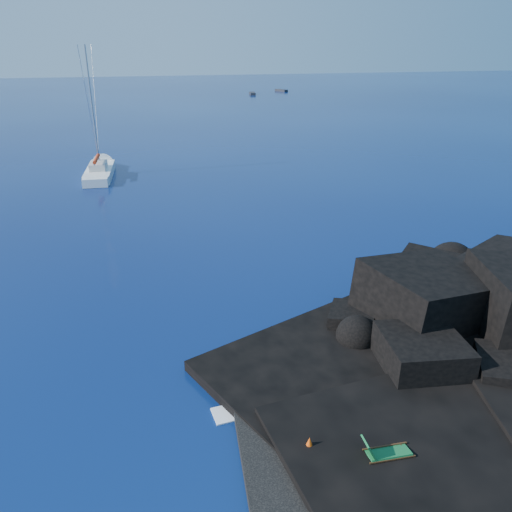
# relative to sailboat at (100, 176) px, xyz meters

# --- Properties ---
(ground) EXTENTS (400.00, 400.00, 0.00)m
(ground) POSITION_rel_sailboat_xyz_m (4.92, -39.45, 0.00)
(ground) COLOR #040D3D
(ground) RESTS_ON ground
(beach) EXTENTS (9.08, 6.86, 0.70)m
(beach) POSITION_rel_sailboat_xyz_m (9.42, -38.95, 0.00)
(beach) COLOR black
(beach) RESTS_ON ground
(surf_foam) EXTENTS (10.00, 8.00, 0.06)m
(surf_foam) POSITION_rel_sailboat_xyz_m (9.92, -34.45, 0.00)
(surf_foam) COLOR white
(surf_foam) RESTS_ON ground
(sailboat) EXTENTS (3.23, 11.64, 12.05)m
(sailboat) POSITION_rel_sailboat_xyz_m (0.00, 0.00, 0.00)
(sailboat) COLOR white
(sailboat) RESTS_ON ground
(deck_chair) EXTENTS (1.54, 0.74, 1.04)m
(deck_chair) POSITION_rel_sailboat_xyz_m (9.42, -40.38, 0.87)
(deck_chair) COLOR #156130
(deck_chair) RESTS_ON beach
(towel) EXTENTS (1.86, 1.06, 0.05)m
(towel) POSITION_rel_sailboat_xyz_m (11.03, -39.29, 0.37)
(towel) COLOR white
(towel) RESTS_ON beach
(sunbather) EXTENTS (1.64, 0.60, 0.21)m
(sunbather) POSITION_rel_sailboat_xyz_m (11.03, -39.29, 0.50)
(sunbather) COLOR #B1775D
(sunbather) RESTS_ON towel
(marker_cone) EXTENTS (0.46, 0.46, 0.57)m
(marker_cone) POSITION_rel_sailboat_xyz_m (7.22, -39.43, 0.64)
(marker_cone) COLOR #FF530D
(marker_cone) RESTS_ON beach
(distant_boat_a) EXTENTS (1.84, 4.24, 0.55)m
(distant_boat_a) POSITION_rel_sailboat_xyz_m (35.17, 77.22, 0.00)
(distant_boat_a) COLOR #242428
(distant_boat_a) RESTS_ON ground
(distant_boat_b) EXTENTS (2.76, 4.07, 0.52)m
(distant_boat_b) POSITION_rel_sailboat_xyz_m (44.92, 83.90, 0.00)
(distant_boat_b) COLOR #242429
(distant_boat_b) RESTS_ON ground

